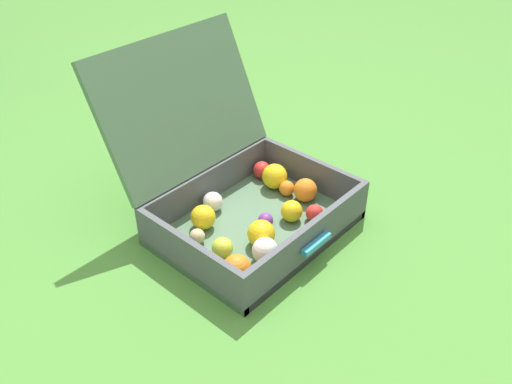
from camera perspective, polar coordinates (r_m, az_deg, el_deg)
The scene contains 2 objects.
ground_plane at distance 1.60m, azimuth -2.16°, elevation -4.64°, with size 16.00×16.00×0.00m, color #4C8C38.
open_suitcase at distance 1.59m, azimuth -1.82°, elevation 0.04°, with size 0.55×0.62×0.51m.
Camera 1 is at (-0.88, -0.87, 1.03)m, focal length 37.92 mm.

